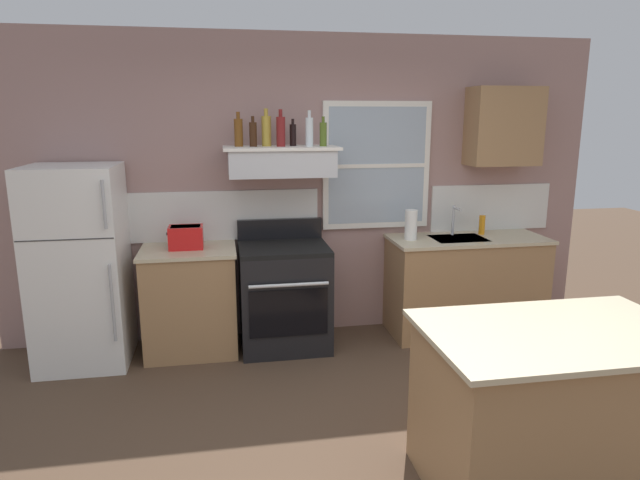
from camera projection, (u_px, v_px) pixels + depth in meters
name	position (u px, v px, depth m)	size (l,w,h in m)	color
ground_plane	(365.00, 471.00, 3.18)	(16.00, 16.00, 0.00)	#4C3828
back_wall	(309.00, 188.00, 5.02)	(5.40, 0.11, 2.70)	gray
refrigerator	(80.00, 267.00, 4.44)	(0.70, 0.72, 1.62)	white
counter_left_of_stove	(191.00, 300.00, 4.72)	(0.79, 0.63, 0.91)	#9E754C
toaster	(186.00, 237.00, 4.61)	(0.30, 0.20, 0.19)	red
stove_range	(284.00, 295.00, 4.82)	(0.76, 0.69, 1.09)	black
range_hood_shelf	(281.00, 161.00, 4.66)	(0.96, 0.52, 0.24)	silver
bottle_amber_wine	(239.00, 132.00, 4.58)	(0.07, 0.07, 0.28)	brown
bottle_brown_stout	(253.00, 134.00, 4.57)	(0.06, 0.06, 0.25)	#381E0F
bottle_champagne_gold_foil	(266.00, 130.00, 4.63)	(0.08, 0.08, 0.31)	#B29333
bottle_red_label_wine	(281.00, 131.00, 4.58)	(0.07, 0.07, 0.30)	maroon
bottle_balsamic_dark	(293.00, 135.00, 4.68)	(0.06, 0.06, 0.23)	black
bottle_clear_tall	(309.00, 131.00, 4.59)	(0.06, 0.06, 0.29)	silver
bottle_olive_oil_square	(323.00, 134.00, 4.62)	(0.06, 0.06, 0.24)	#4C601E
counter_right_with_sink	(465.00, 285.00, 5.15)	(1.43, 0.63, 0.91)	#9E754C
sink_faucet	(454.00, 217.00, 5.09)	(0.03, 0.17, 0.28)	silver
paper_towel_roll	(411.00, 225.00, 4.93)	(0.11, 0.11, 0.27)	white
dish_soap_bottle	(482.00, 225.00, 5.16)	(0.06, 0.06, 0.18)	orange
kitchen_island	(551.00, 409.00, 2.97)	(1.40, 0.90, 0.91)	#9E754C
upper_cabinet_right	(504.00, 126.00, 5.03)	(0.64, 0.32, 0.70)	#9E754C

